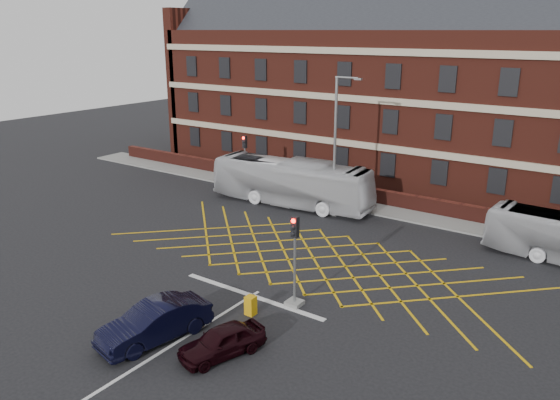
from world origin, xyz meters
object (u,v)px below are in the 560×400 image
Objects in this scene: car_navy at (155,322)px; car_maroon at (222,341)px; traffic_light_near at (295,270)px; traffic_light_far at (245,168)px; utility_cabinet at (251,305)px; direction_signs at (229,167)px; street_lamp at (335,168)px; bus_left at (291,182)px.

car_navy is 1.35× the size of car_maroon.
traffic_light_near and traffic_light_far have the same top height.
car_maroon is at bearing -71.54° from utility_cabinet.
car_navy is 3.04m from car_maroon.
car_navy is 4.28m from utility_cabinet.
direction_signs reaches higher than car_maroon.
traffic_light_far is 4.89× the size of utility_cabinet.
utility_cabinet is (-1.03, 3.09, -0.16)m from car_maroon.
direction_signs is (-10.73, 1.64, -1.81)m from street_lamp.
bus_left is at bearing -12.81° from traffic_light_far.
traffic_light_near reaches higher than direction_signs.
direction_signs reaches higher than utility_cabinet.
car_maroon is 0.38× the size of street_lamp.
bus_left is at bearing 134.97° from car_maroon.
street_lamp is at bearing -7.63° from traffic_light_far.
traffic_light_far is 19.85m from utility_cabinet.
street_lamp reaches higher than car_maroon.
car_navy is 1.10× the size of traffic_light_near.
street_lamp is 14.98m from utility_cabinet.
traffic_light_far is (-5.12, 1.16, 0.11)m from bus_left.
car_navy is at bearing -167.34° from bus_left.
direction_signs is at bearing 72.90° from bus_left.
traffic_light_far reaches higher than bus_left.
bus_left is at bearing 124.47° from traffic_light_near.
bus_left is 1.29× the size of street_lamp.
street_lamp is (-4.92, 17.30, 2.60)m from car_maroon.
bus_left reaches higher than car_navy.
car_navy is 6.47m from traffic_light_near.
traffic_light_far is at bearing 135.16° from traffic_light_near.
bus_left is 3.41× the size of car_maroon.
traffic_light_near is (3.02, 5.63, 0.99)m from car_navy.
street_lamp is at bearing 105.32° from utility_cabinet.
bus_left is at bearing 118.79° from car_navy.
direction_signs is 2.52× the size of utility_cabinet.
car_navy is at bearing -147.37° from car_maroon.
bus_left is 2.78× the size of traffic_light_near.
car_maroon is at bearing -74.11° from street_lamp.
street_lamp is 4.19× the size of direction_signs.
street_lamp is (-5.00, 12.38, 1.43)m from traffic_light_near.
direction_signs is (-12.70, 19.65, 0.61)m from car_navy.
car_maroon is 1.58× the size of direction_signs.
traffic_light_near reaches higher than bus_left.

